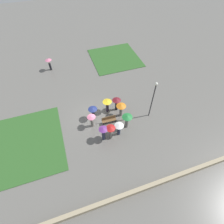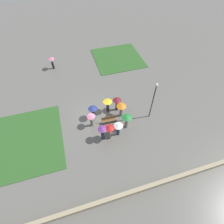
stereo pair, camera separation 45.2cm
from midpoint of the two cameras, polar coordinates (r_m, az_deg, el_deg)
name	(u,v)px [view 2 (the right image)]	position (r m, az deg, el deg)	size (l,w,h in m)	color
ground_plane	(95,116)	(21.13, -5.11, -1.25)	(90.00, 90.00, 0.00)	#66635E
lawn_patch_near	(27,141)	(20.97, -25.52, -8.61)	(7.46, 8.56, 0.06)	#2D5B26
lawn_patch_far	(118,58)	(30.56, 2.32, 17.22)	(7.65, 7.76, 0.06)	#2D5B26
parapet_wall	(120,196)	(16.54, 3.37, -25.80)	(45.00, 0.35, 0.61)	tan
park_bench	(109,120)	(20.10, -0.43, -2.49)	(1.67, 0.48, 0.90)	brown
lamp_post	(154,97)	(19.24, 14.12, 4.70)	(0.32, 0.32, 5.05)	#2D2D30
crowd_person_orange	(121,108)	(20.09, 3.68, 1.44)	(1.12, 1.12, 1.88)	slate
crowd_person_white	(118,127)	(18.51, 2.77, -5.07)	(1.01, 1.01, 1.72)	#282D47
crowd_person_yellow	(108,103)	(20.63, -0.81, 2.86)	(1.08, 1.08, 1.79)	#2D2333
crowd_person_green	(127,119)	(19.05, 5.49, -2.37)	(1.14, 1.14, 1.92)	slate
crowd_person_red	(110,130)	(18.07, -0.06, -5.86)	(1.01, 1.01, 1.97)	slate
crowd_person_navy	(93,110)	(20.04, -5.60, 0.53)	(1.04, 1.04, 1.74)	black
crowd_person_maroon	(117,102)	(20.75, 2.24, 3.31)	(1.03, 1.03, 1.83)	black
crowd_person_purple	(102,132)	(18.15, -2.43, -6.43)	(0.94, 0.94, 1.95)	#282D47
crowd_person_pink	(91,119)	(19.36, -6.11, -2.20)	(0.93, 0.93, 1.77)	slate
lone_walker_far_path	(52,61)	(28.82, -18.65, 15.50)	(0.95, 0.95, 1.87)	black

